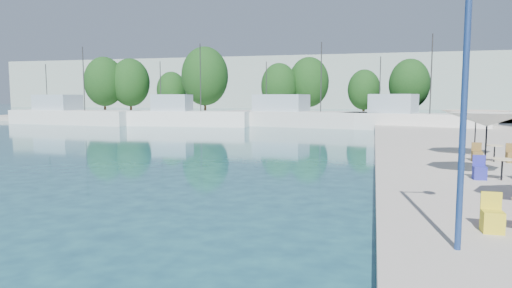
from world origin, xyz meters
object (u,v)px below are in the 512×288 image
(trawler_03, at_px, (300,117))
(trawler_04, at_px, (411,120))
(umbrella_cream, at_px, (476,116))
(trawler_01, at_px, (71,116))
(trawler_02, at_px, (186,117))
(umbrella_white, at_px, (487,119))
(street_lamp, at_px, (484,63))

(trawler_03, relative_size, trawler_04, 1.33)
(trawler_03, relative_size, umbrella_cream, 6.43)
(umbrella_cream, bearing_deg, trawler_01, 147.70)
(trawler_02, xyz_separation_m, umbrella_white, (25.95, -33.33, 1.60))
(umbrella_white, distance_m, street_lamp, 9.19)
(trawler_03, distance_m, street_lamp, 46.15)
(trawler_01, distance_m, trawler_04, 41.65)
(trawler_03, xyz_separation_m, street_lamp, (10.42, -44.86, 3.02))
(street_lamp, bearing_deg, umbrella_white, 64.35)
(umbrella_cream, bearing_deg, trawler_02, 134.56)
(street_lamp, bearing_deg, trawler_03, 90.49)
(trawler_04, distance_m, street_lamp, 40.97)
(trawler_01, xyz_separation_m, trawler_03, (29.41, 2.88, -0.00))
(trawler_03, height_order, umbrella_cream, trawler_03)
(umbrella_cream, xyz_separation_m, street_lamp, (-2.90, -14.97, 1.50))
(trawler_01, relative_size, trawler_02, 1.23)
(trawler_02, height_order, umbrella_white, trawler_02)
(trawler_03, height_order, trawler_04, same)
(trawler_01, distance_m, umbrella_white, 53.43)
(trawler_02, height_order, trawler_03, same)
(trawler_04, relative_size, umbrella_white, 5.45)
(umbrella_cream, bearing_deg, trawler_03, 114.02)
(umbrella_white, bearing_deg, trawler_02, 127.90)
(trawler_01, relative_size, trawler_04, 1.17)
(trawler_01, xyz_separation_m, trawler_02, (15.94, 0.20, 0.00))
(trawler_02, bearing_deg, street_lamp, -63.54)
(street_lamp, bearing_deg, trawler_02, 106.95)
(trawler_04, relative_size, street_lamp, 3.08)
(trawler_03, bearing_deg, trawler_04, -6.56)
(trawler_04, bearing_deg, umbrella_white, -69.32)
(trawler_01, distance_m, trawler_02, 15.94)
(trawler_03, distance_m, umbrella_white, 38.15)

